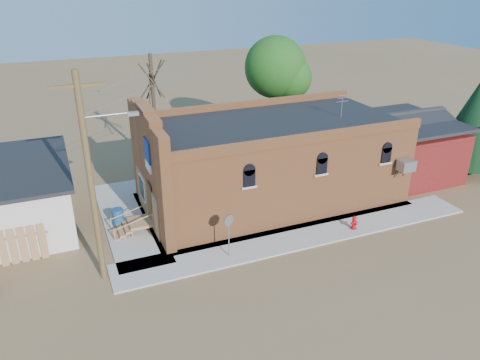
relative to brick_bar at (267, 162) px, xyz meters
name	(u,v)px	position (x,y,z in m)	size (l,w,h in m)	color
ground	(284,252)	(-1.64, -5.49, -2.34)	(120.00, 120.00, 0.00)	brown
sidewalk_south	(303,236)	(-0.14, -4.59, -2.30)	(19.00, 2.20, 0.08)	#9E9991
sidewalk_west	(128,219)	(-7.94, 0.51, -2.30)	(2.60, 10.00, 0.08)	#9E9991
brick_bar	(267,162)	(0.00, 0.00, 0.00)	(16.40, 7.97, 6.30)	#AD6135
red_shed	(406,141)	(9.86, 0.01, -0.07)	(5.40, 6.40, 4.30)	#5F1015
utility_pole	(91,177)	(-9.79, -4.29, 2.43)	(3.12, 0.26, 9.00)	#4D3B1E
tree_bare_near	(152,79)	(-4.64, 7.51, 3.62)	(2.80, 2.80, 7.65)	#3F3424
tree_leafy	(275,67)	(4.36, 8.01, 3.59)	(4.40, 4.40, 8.15)	#3F3424
evergreen_tree	(476,118)	(13.86, -1.49, 1.37)	(3.60, 3.60, 6.50)	#3F3424
fire_hydrant	(354,222)	(2.60, -5.01, -1.90)	(0.41, 0.39, 0.73)	#B30A13
stop_sign	(229,224)	(-4.23, -4.89, -0.60)	(0.54, 0.30, 2.16)	gray
trash_barrel	(118,217)	(-8.52, 0.01, -1.80)	(0.60, 0.60, 0.92)	navy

